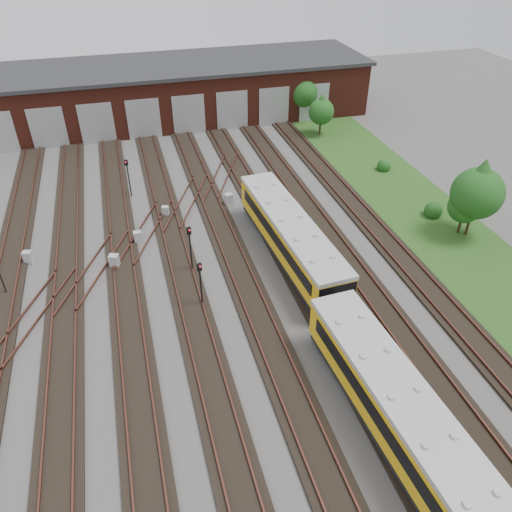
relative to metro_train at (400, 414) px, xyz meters
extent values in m
plane|color=#4B4946|center=(-6.00, 8.23, -1.92)|extent=(120.00, 120.00, 0.00)
cube|color=black|center=(-16.00, 8.23, -1.83)|extent=(2.40, 70.00, 0.18)
cube|color=#562D22|center=(-16.72, 8.23, -1.66)|extent=(0.10, 70.00, 0.15)
cube|color=#562D22|center=(-15.28, 8.23, -1.66)|extent=(0.10, 70.00, 0.15)
cube|color=black|center=(-12.00, 8.23, -1.83)|extent=(2.40, 70.00, 0.18)
cube|color=#562D22|center=(-12.72, 8.23, -1.66)|extent=(0.10, 70.00, 0.15)
cube|color=#562D22|center=(-11.28, 8.23, -1.66)|extent=(0.10, 70.00, 0.15)
cube|color=black|center=(-8.00, 8.23, -1.83)|extent=(2.40, 70.00, 0.18)
cube|color=#562D22|center=(-8.72, 8.23, -1.66)|extent=(0.10, 70.00, 0.15)
cube|color=#562D22|center=(-7.28, 8.23, -1.66)|extent=(0.10, 70.00, 0.15)
cube|color=black|center=(-4.00, 8.23, -1.83)|extent=(2.40, 70.00, 0.18)
cube|color=#562D22|center=(-4.72, 8.23, -1.66)|extent=(0.10, 70.00, 0.15)
cube|color=#562D22|center=(-3.28, 8.23, -1.66)|extent=(0.10, 70.00, 0.15)
cube|color=black|center=(0.00, 8.23, -1.83)|extent=(2.40, 70.00, 0.18)
cube|color=#562D22|center=(-0.72, 8.23, -1.66)|extent=(0.10, 70.00, 0.15)
cube|color=#562D22|center=(0.72, 8.23, -1.66)|extent=(0.10, 70.00, 0.15)
cube|color=black|center=(4.00, 8.23, -1.83)|extent=(2.40, 70.00, 0.18)
cube|color=#562D22|center=(3.28, 8.23, -1.66)|extent=(0.10, 70.00, 0.15)
cube|color=#562D22|center=(4.72, 8.23, -1.66)|extent=(0.10, 70.00, 0.15)
cube|color=black|center=(8.00, 8.23, -1.83)|extent=(2.40, 70.00, 0.18)
cube|color=#562D22|center=(7.28, 8.23, -1.66)|extent=(0.10, 70.00, 0.15)
cube|color=#562D22|center=(8.72, 8.23, -1.66)|extent=(0.10, 70.00, 0.15)
cube|color=#562D22|center=(-14.00, 18.23, -1.66)|extent=(5.40, 9.62, 0.15)
cube|color=#562D22|center=(-10.00, 22.23, -1.66)|extent=(5.40, 9.62, 0.15)
cube|color=#562D22|center=(-6.00, 26.23, -1.66)|extent=(5.40, 9.62, 0.15)
cube|color=#562D22|center=(-18.00, 14.23, -1.66)|extent=(5.40, 9.62, 0.15)
cube|color=#562D22|center=(-2.00, 30.23, -1.66)|extent=(5.40, 9.62, 0.15)
cube|color=#562015|center=(-6.00, 48.23, 1.08)|extent=(50.00, 12.00, 6.00)
cube|color=#2A2A2C|center=(-6.00, 48.23, 4.23)|extent=(51.00, 12.50, 0.40)
cube|color=#96989B|center=(-18.00, 42.21, 0.28)|extent=(3.60, 0.12, 4.40)
cube|color=#96989B|center=(-13.00, 42.21, 0.28)|extent=(3.60, 0.12, 4.40)
cube|color=#96989B|center=(-8.00, 42.21, 0.28)|extent=(3.60, 0.12, 4.40)
cube|color=#96989B|center=(-3.00, 42.21, 0.28)|extent=(3.60, 0.12, 4.40)
cube|color=#96989B|center=(2.00, 42.21, 0.28)|extent=(3.60, 0.12, 4.40)
cube|color=#96989B|center=(7.00, 42.21, 0.28)|extent=(3.60, 0.12, 4.40)
cube|color=#96989B|center=(12.00, 42.21, 0.28)|extent=(3.60, 0.12, 4.40)
cube|color=#234E1A|center=(13.00, 18.23, -1.89)|extent=(8.00, 55.00, 0.05)
cube|color=black|center=(0.00, 0.00, -1.29)|extent=(3.18, 15.09, 0.60)
cube|color=yellow|center=(0.00, 0.00, 0.11)|extent=(3.48, 15.11, 2.20)
cube|color=#AFAEAB|center=(0.00, 0.00, 1.36)|extent=(3.58, 15.11, 0.30)
cube|color=black|center=(-1.32, -0.08, 0.36)|extent=(0.84, 13.16, 0.85)
cube|color=black|center=(1.32, 0.08, 0.36)|extent=(0.84, 13.16, 0.85)
cube|color=black|center=(0.00, 16.00, -1.29)|extent=(3.18, 15.09, 0.60)
cube|color=yellow|center=(0.00, 16.00, 0.11)|extent=(3.48, 15.11, 2.20)
cube|color=#AFAEAB|center=(0.00, 16.00, 1.36)|extent=(3.58, 15.11, 0.30)
cube|color=black|center=(-1.32, 15.92, 0.36)|extent=(0.84, 13.16, 0.85)
cube|color=black|center=(1.32, 16.08, 0.36)|extent=(0.84, 13.16, 0.85)
cylinder|color=black|center=(-19.87, 17.28, -0.80)|extent=(0.09, 0.09, 2.24)
cylinder|color=black|center=(-7.25, 16.35, -0.33)|extent=(0.11, 0.11, 3.17)
cube|color=black|center=(-7.25, 16.35, 1.54)|extent=(0.33, 0.26, 0.57)
sphere|color=red|center=(-7.25, 16.23, 1.66)|extent=(0.14, 0.14, 0.14)
cylinder|color=black|center=(-10.63, 28.95, -0.41)|extent=(0.11, 0.11, 3.01)
cube|color=black|center=(-10.63, 28.95, 1.36)|extent=(0.31, 0.26, 0.54)
sphere|color=red|center=(-10.63, 28.84, 1.47)|extent=(0.13, 0.13, 0.13)
cylinder|color=black|center=(-7.27, 12.48, -0.47)|extent=(0.11, 0.11, 2.89)
cube|color=black|center=(-7.27, 12.48, 1.25)|extent=(0.32, 0.27, 0.56)
sphere|color=red|center=(-7.27, 12.37, 1.36)|extent=(0.13, 0.13, 0.13)
cube|color=#ADAFB2|center=(-18.67, 20.65, -1.42)|extent=(0.71, 0.64, 0.99)
cube|color=#ADAFB2|center=(-10.68, 21.16, -1.42)|extent=(0.65, 0.57, 1.00)
cube|color=#ADAFB2|center=(-12.60, 18.33, -1.37)|extent=(0.81, 0.74, 1.09)
cube|color=#ADAFB2|center=(-8.09, 24.59, -1.45)|extent=(0.67, 0.62, 0.93)
cube|color=#ADAFB2|center=(-2.54, 24.95, -1.36)|extent=(0.77, 0.68, 1.11)
cylinder|color=#2F2015|center=(10.87, 43.02, -1.03)|extent=(0.24, 0.24, 1.78)
sphere|color=#194513|center=(10.87, 43.02, 1.34)|extent=(3.45, 3.45, 3.45)
cone|color=#194513|center=(10.87, 43.02, 2.57)|extent=(2.96, 2.96, 2.47)
cylinder|color=#2F2015|center=(11.13, 37.84, -1.19)|extent=(0.22, 0.22, 1.46)
sphere|color=#194513|center=(11.13, 37.84, 0.76)|extent=(2.84, 2.84, 2.84)
cone|color=#194513|center=(11.13, 37.84, 1.78)|extent=(2.43, 2.43, 2.03)
cylinder|color=#2F2015|center=(14.62, 15.17, -0.90)|extent=(0.21, 0.21, 2.04)
sphere|color=#194513|center=(14.62, 15.17, 1.82)|extent=(3.96, 3.96, 3.96)
cone|color=#194513|center=(14.62, 15.17, 3.24)|extent=(3.40, 3.40, 2.83)
cylinder|color=#2F2015|center=(14.16, 15.55, -1.24)|extent=(0.21, 0.21, 1.35)
sphere|color=#194513|center=(14.16, 15.55, 0.56)|extent=(2.62, 2.62, 2.62)
cone|color=#194513|center=(14.16, 15.55, 1.49)|extent=(2.25, 2.25, 1.87)
sphere|color=#194513|center=(13.65, 18.46, -1.16)|extent=(1.52, 1.52, 1.52)
sphere|color=#194513|center=(13.82, 27.55, -1.24)|extent=(1.34, 1.34, 1.34)
camera|label=1|loc=(-10.64, -12.46, 19.95)|focal=35.00mm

